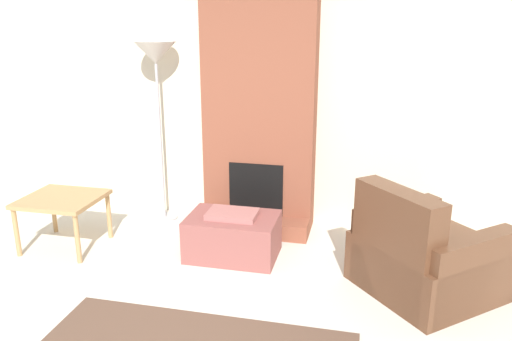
{
  "coord_description": "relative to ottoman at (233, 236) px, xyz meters",
  "views": [
    {
      "loc": [
        1.08,
        -2.05,
        2.09
      ],
      "look_at": [
        0.0,
        2.62,
        0.64
      ],
      "focal_mm": 35.0,
      "sensor_mm": 36.0,
      "label": 1
    }
  ],
  "objects": [
    {
      "name": "floor_lamp_left",
      "position": [
        -0.98,
        0.71,
        1.48
      ],
      "size": [
        0.43,
        0.43,
        1.88
      ],
      "color": "#ADADB2",
      "rests_on": "ground_plane"
    },
    {
      "name": "armchair",
      "position": [
        1.63,
        -0.26,
        0.08
      ],
      "size": [
        1.33,
        1.33,
        0.9
      ],
      "rotation": [
        0.0,
        0.0,
        2.28
      ],
      "color": "brown",
      "rests_on": "ground_plane"
    },
    {
      "name": "fireplace",
      "position": [
        0.07,
        0.8,
        1.04
      ],
      "size": [
        1.12,
        0.58,
        2.6
      ],
      "color": "brown",
      "rests_on": "ground_plane"
    },
    {
      "name": "ottoman",
      "position": [
        0.0,
        0.0,
        0.0
      ],
      "size": [
        0.81,
        0.55,
        0.44
      ],
      "color": "#8C4C47",
      "rests_on": "ground_plane"
    },
    {
      "name": "side_table",
      "position": [
        -1.61,
        -0.16,
        0.24
      ],
      "size": [
        0.7,
        0.64,
        0.5
      ],
      "color": "tan",
      "rests_on": "ground_plane"
    },
    {
      "name": "wall_back",
      "position": [
        0.07,
        1.0,
        1.1
      ],
      "size": [
        8.01,
        0.06,
        2.6
      ],
      "primitive_type": "cube",
      "color": "beige",
      "rests_on": "ground_plane"
    }
  ]
}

